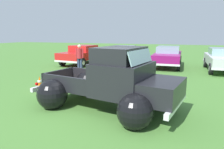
# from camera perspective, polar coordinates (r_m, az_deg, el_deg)

# --- Properties ---
(ground_plane) EXTENTS (80.00, 80.00, 0.00)m
(ground_plane) POSITION_cam_1_polar(r_m,az_deg,el_deg) (6.65, -2.07, -8.90)
(ground_plane) COLOR #477A33
(vintage_pickup_truck) EXTENTS (4.89, 3.41, 1.96)m
(vintage_pickup_truck) POSITION_cam_1_polar(r_m,az_deg,el_deg) (6.23, 0.91, -2.99)
(vintage_pickup_truck) COLOR black
(vintage_pickup_truck) RESTS_ON ground
(show_car_0) EXTENTS (2.34, 4.31, 1.43)m
(show_car_0) POSITION_cam_1_polar(r_m,az_deg,el_deg) (15.73, -8.22, 5.71)
(show_car_0) COLOR black
(show_car_0) RESTS_ON ground
(show_car_1) EXTENTS (2.26, 4.70, 1.43)m
(show_car_1) POSITION_cam_1_polar(r_m,az_deg,el_deg) (14.93, 2.56, 5.52)
(show_car_1) COLOR black
(show_car_1) RESTS_ON ground
(show_car_2) EXTENTS (1.82, 4.35, 1.43)m
(show_car_2) POSITION_cam_1_polar(r_m,az_deg,el_deg) (14.85, 15.33, 5.09)
(show_car_2) COLOR black
(show_car_2) RESTS_ON ground
(show_car_3) EXTENTS (1.86, 4.32, 1.43)m
(show_car_3) POSITION_cam_1_polar(r_m,az_deg,el_deg) (14.34, 28.54, 3.90)
(show_car_3) COLOR black
(show_car_3) RESTS_ON ground
(spectator_0) EXTENTS (0.53, 0.34, 1.65)m
(spectator_0) POSITION_cam_1_polar(r_m,az_deg,el_deg) (12.76, -9.04, 5.10)
(spectator_0) COLOR navy
(spectator_0) RESTS_ON ground
(lane_cone_0) EXTENTS (0.36, 0.36, 0.63)m
(lane_cone_0) POSITION_cam_1_polar(r_m,az_deg,el_deg) (8.76, -19.53, -2.45)
(lane_cone_0) COLOR black
(lane_cone_0) RESTS_ON ground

